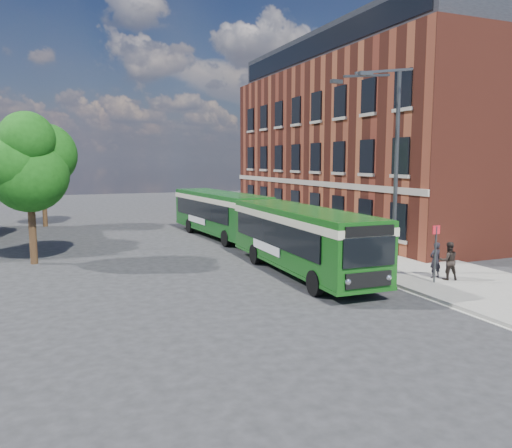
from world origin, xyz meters
name	(u,v)px	position (x,y,z in m)	size (l,w,h in m)	color
ground	(269,276)	(0.00, 0.00, 0.00)	(120.00, 120.00, 0.00)	#252527
pavement	(318,239)	(7.00, 8.00, 0.07)	(6.00, 48.00, 0.15)	gray
kerb_line	(275,243)	(3.95, 8.00, 0.01)	(0.12, 48.00, 0.01)	beige
brick_office	(374,137)	(14.00, 12.00, 6.97)	(12.10, 26.00, 14.20)	maroon
street_lamp	(389,169)	(4.84, -2.00, 4.79)	(2.96, 2.38, 9.00)	#373A3C
bus_stop_sign	(435,250)	(5.60, -4.20, 1.51)	(0.35, 0.08, 2.52)	#373A3C
bus_front	(300,234)	(1.54, -0.01, 1.83)	(2.84, 11.24, 3.02)	#134D13
bus_rear	(220,210)	(1.58, 11.93, 1.83)	(3.45, 11.45, 3.02)	#114D15
pedestrian_a	(435,260)	(6.21, -3.56, 0.93)	(0.57, 0.37, 1.55)	black
pedestrian_b	(448,261)	(6.48, -4.04, 0.96)	(0.79, 0.61, 1.62)	black
tree_left	(30,162)	(-9.80, 6.92, 5.08)	(4.44, 4.22, 7.49)	#352113
tree_right	(43,161)	(-9.39, 22.19, 5.15)	(4.50, 4.28, 7.59)	#352113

